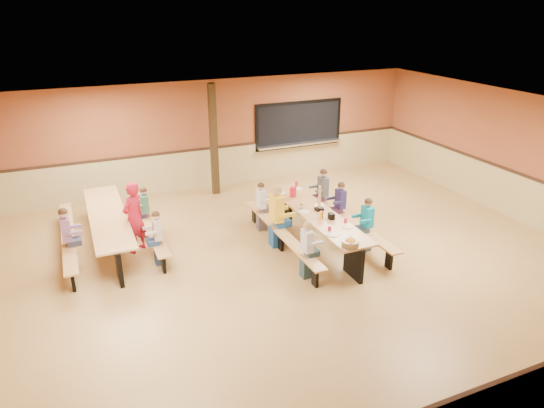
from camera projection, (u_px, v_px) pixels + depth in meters
name	position (u px, v px, depth m)	size (l,w,h in m)	color
ground	(290.00, 264.00, 9.79)	(12.00, 12.00, 0.00)	olive
room_envelope	(291.00, 233.00, 9.52)	(12.04, 10.04, 3.02)	brown
kitchen_pass_through	(299.00, 126.00, 14.37)	(2.78, 0.28, 1.38)	black
structural_post	(214.00, 140.00, 12.87)	(0.18, 0.18, 3.00)	black
cafeteria_table_main	(316.00, 221.00, 10.45)	(1.91, 3.70, 0.74)	#BD874B
cafeteria_table_second	(109.00, 224.00, 10.32)	(1.91, 3.70, 0.74)	#BD874B
seated_child_white_left	(307.00, 250.00, 9.12)	(0.34, 0.28, 1.15)	silver
seated_adult_yellow	(277.00, 216.00, 10.29)	(0.45, 0.37, 1.38)	yellow
seated_child_grey_left	(261.00, 207.00, 11.07)	(0.33, 0.27, 1.14)	silver
seated_child_teal_right	(367.00, 225.00, 10.13)	(0.35, 0.29, 1.17)	#0E88A7
seated_child_navy_right	(340.00, 207.00, 11.05)	(0.34, 0.28, 1.16)	#292154
seated_child_char_right	(323.00, 194.00, 11.74)	(0.37, 0.30, 1.21)	#474D51
seated_child_purple_sec	(67.00, 238.00, 9.51)	(0.38, 0.31, 1.22)	#875A83
seated_child_green_sec	(146.00, 212.00, 10.83)	(0.33, 0.27, 1.13)	#3D7C5E
seated_child_tan_sec	(158.00, 238.00, 9.60)	(0.33, 0.27, 1.13)	#B9A497
standing_woman	(134.00, 217.00, 10.04)	(0.56, 0.37, 1.54)	#B31429
punch_pitcher	(293.00, 192.00, 11.16)	(0.16, 0.16, 0.22)	red
chip_bowl	(350.00, 243.00, 8.88)	(0.32, 0.32, 0.15)	orange
napkin_dispenser	(331.00, 216.00, 10.01)	(0.10, 0.14, 0.13)	black
condiment_mustard	(321.00, 216.00, 9.99)	(0.06, 0.06, 0.17)	yellow
condiment_ketchup	(322.00, 215.00, 10.02)	(0.06, 0.06, 0.17)	#B2140F
table_paddle	(319.00, 204.00, 10.40)	(0.16, 0.16, 0.56)	black
place_settings	(316.00, 210.00, 10.35)	(0.65, 3.30, 0.11)	beige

